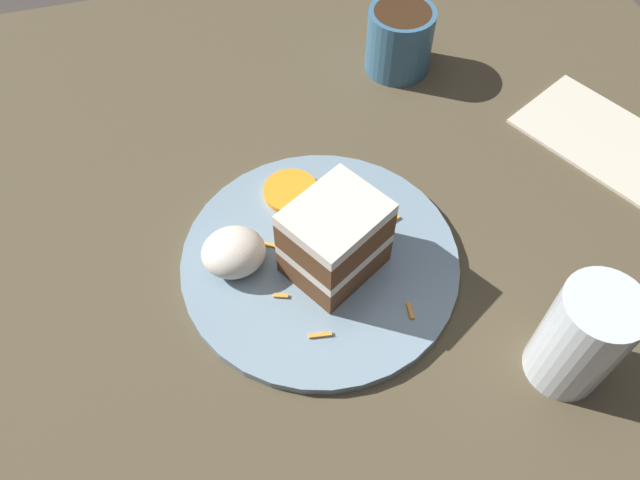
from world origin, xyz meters
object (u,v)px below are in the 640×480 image
object	(u,v)px
cake_slice	(335,239)
menu_card	(613,144)
orange_garnish	(292,191)
plate	(320,261)
coffee_mug	(400,38)
drinking_glass	(578,342)
cream_dollop	(234,252)

from	to	relation	value
cake_slice	menu_card	size ratio (longest dim) A/B	0.52
orange_garnish	menu_card	distance (m)	0.39
plate	coffee_mug	size ratio (longest dim) A/B	3.38
plate	cake_slice	distance (m)	0.05
drinking_glass	coffee_mug	xyz separation A→B (m)	(0.00, -0.45, -0.01)
cake_slice	drinking_glass	xyz separation A→B (m)	(-0.18, 0.16, -0.00)
drinking_glass	coffee_mug	world-z (taller)	drinking_glass
cream_dollop	coffee_mug	world-z (taller)	coffee_mug
orange_garnish	cream_dollop	bearing A→B (deg)	43.92
plate	drinking_glass	bearing A→B (deg)	137.32
plate	cream_dollop	size ratio (longest dim) A/B	4.45
drinking_glass	menu_card	size ratio (longest dim) A/B	0.54
drinking_glass	menu_card	xyz separation A→B (m)	(-0.20, -0.24, -0.05)
drinking_glass	coffee_mug	size ratio (longest dim) A/B	1.41
cake_slice	orange_garnish	distance (m)	0.11
plate	cream_dollop	bearing A→B (deg)	-10.55
cream_dollop	drinking_glass	size ratio (longest dim) A/B	0.54
cream_dollop	coffee_mug	bearing A→B (deg)	-135.89
coffee_mug	menu_card	world-z (taller)	coffee_mug
plate	menu_card	world-z (taller)	plate
cake_slice	coffee_mug	xyz separation A→B (m)	(-0.17, -0.29, -0.01)
coffee_mug	menu_card	size ratio (longest dim) A/B	0.38
orange_garnish	menu_card	size ratio (longest dim) A/B	0.27
plate	coffee_mug	bearing A→B (deg)	-123.58
cake_slice	cream_dollop	bearing A→B (deg)	-136.59
cake_slice	menu_card	world-z (taller)	cake_slice
cream_dollop	orange_garnish	size ratio (longest dim) A/B	1.06
orange_garnish	drinking_glass	xyz separation A→B (m)	(-0.19, 0.26, 0.04)
cake_slice	orange_garnish	world-z (taller)	cake_slice
plate	menu_card	bearing A→B (deg)	-169.90
cake_slice	drinking_glass	world-z (taller)	drinking_glass
cream_dollop	drinking_glass	xyz separation A→B (m)	(-0.27, 0.19, 0.02)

